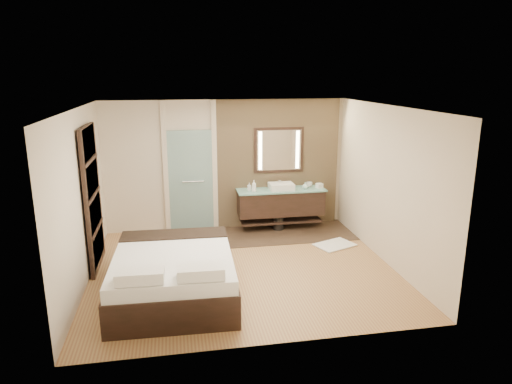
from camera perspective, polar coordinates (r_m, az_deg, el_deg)
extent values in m
plane|color=#996140|center=(7.83, -1.61, -9.59)|extent=(5.00, 5.00, 0.00)
cube|color=#36261D|center=(9.38, 0.53, -5.34)|extent=(3.80, 1.30, 0.01)
cube|color=tan|center=(9.70, 2.78, 3.55)|extent=(2.60, 0.08, 2.70)
cube|color=black|center=(9.61, 3.11, -1.35)|extent=(1.80, 0.50, 0.50)
cube|color=black|center=(9.72, 3.08, -3.56)|extent=(1.71, 0.45, 0.04)
cube|color=#95E4D6|center=(9.51, 3.16, 0.24)|extent=(1.85, 0.55, 0.03)
cube|color=white|center=(9.49, 3.17, 0.71)|extent=(0.50, 0.38, 0.13)
cylinder|color=silver|center=(9.67, 2.91, 1.09)|extent=(0.03, 0.03, 0.18)
cylinder|color=silver|center=(9.61, 2.97, 1.50)|extent=(0.02, 0.10, 0.02)
cube|color=black|center=(9.60, 2.87, 5.26)|extent=(1.06, 0.03, 0.96)
cube|color=white|center=(9.58, 2.89, 5.24)|extent=(0.94, 0.01, 0.84)
cube|color=beige|center=(9.50, 0.54, 5.17)|extent=(0.07, 0.01, 0.80)
cube|color=beige|center=(9.68, 5.22, 5.29)|extent=(0.07, 0.01, 0.80)
cube|color=#BCEEEA|center=(9.51, -8.15, 1.35)|extent=(0.90, 0.05, 2.10)
cylinder|color=silver|center=(9.47, -7.84, 1.30)|extent=(0.45, 0.03, 0.03)
cube|color=beige|center=(9.46, -11.25, 3.00)|extent=(0.10, 0.08, 2.70)
cube|color=beige|center=(9.49, -5.20, 3.26)|extent=(0.10, 0.08, 2.70)
cube|color=black|center=(8.04, -19.75, -0.74)|extent=(0.06, 1.20, 2.40)
cube|color=beige|center=(8.28, -19.12, -6.29)|extent=(0.02, 1.06, 0.52)
cube|color=beige|center=(8.10, -19.46, -2.40)|extent=(0.02, 1.06, 0.52)
cube|color=beige|center=(7.95, -19.82, 1.65)|extent=(0.02, 1.06, 0.52)
cube|color=beige|center=(7.85, -20.19, 5.83)|extent=(0.02, 1.06, 0.52)
cube|color=black|center=(6.95, -10.19, -10.92)|extent=(1.80, 2.22, 0.48)
cube|color=white|center=(6.82, -10.32, -8.37)|extent=(1.75, 2.17, 0.20)
cube|color=black|center=(7.54, -10.20, -5.28)|extent=(1.70, 0.54, 0.04)
cube|color=white|center=(5.98, -14.31, -10.07)|extent=(0.61, 0.34, 0.15)
cube|color=white|center=(5.94, -6.90, -9.85)|extent=(0.61, 0.34, 0.15)
cube|color=white|center=(8.94, 9.81, -6.52)|extent=(0.86, 0.73, 0.02)
cylinder|color=black|center=(9.65, 2.82, -3.91)|extent=(0.29, 0.29, 0.29)
cube|color=silver|center=(9.69, 7.92, 0.79)|extent=(0.15, 0.15, 0.10)
imported|color=white|center=(9.28, -0.26, 0.76)|extent=(0.10, 0.10, 0.24)
imported|color=#B2B2B2|center=(9.41, -0.85, 0.69)|extent=(0.07, 0.08, 0.16)
imported|color=silver|center=(9.58, 6.17, 0.82)|extent=(0.13, 0.13, 0.15)
imported|color=silver|center=(9.77, 6.67, 0.95)|extent=(0.15, 0.15, 0.10)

